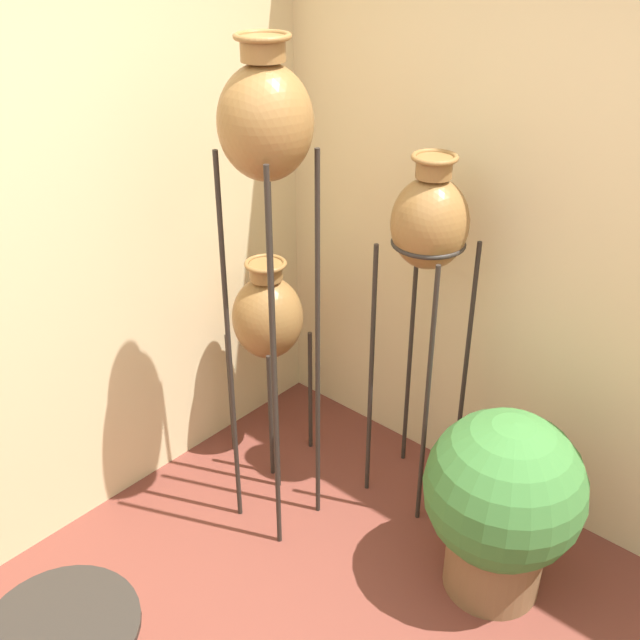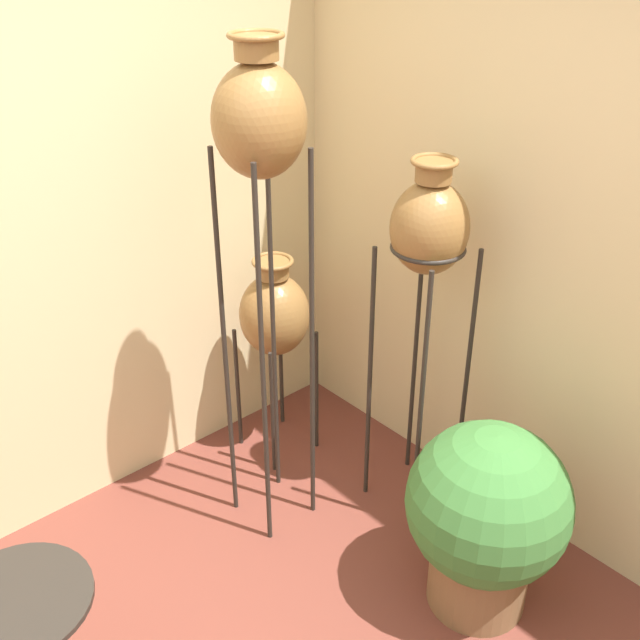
# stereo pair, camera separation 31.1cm
# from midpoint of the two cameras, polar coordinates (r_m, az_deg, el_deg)

# --- Properties ---
(vase_stand_tall) EXTENTS (0.33, 0.33, 2.03)m
(vase_stand_tall) POSITION_cam_midpoint_polar(r_m,az_deg,el_deg) (2.62, -7.66, 13.78)
(vase_stand_tall) COLOR #28231E
(vase_stand_tall) RESTS_ON ground_plane
(vase_stand_medium) EXTENTS (0.31, 0.31, 1.58)m
(vase_stand_medium) POSITION_cam_midpoint_polar(r_m,az_deg,el_deg) (2.90, 5.29, 6.80)
(vase_stand_medium) COLOR #28231E
(vase_stand_medium) RESTS_ON ground_plane
(vase_stand_short) EXTENTS (0.32, 0.32, 1.02)m
(vase_stand_short) POSITION_cam_midpoint_polar(r_m,az_deg,el_deg) (3.40, -6.63, 0.12)
(vase_stand_short) COLOR #28231E
(vase_stand_short) RESTS_ON ground_plane
(potted_plant) EXTENTS (0.60, 0.60, 0.80)m
(potted_plant) POSITION_cam_midpoint_polar(r_m,az_deg,el_deg) (2.91, 10.72, -13.46)
(potted_plant) COLOR brown
(potted_plant) RESTS_ON ground_plane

